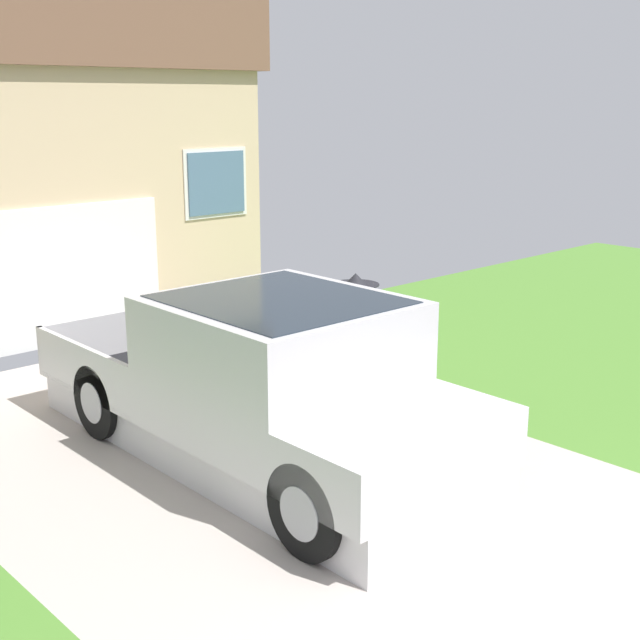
{
  "coord_description": "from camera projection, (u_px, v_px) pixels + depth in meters",
  "views": [
    {
      "loc": [
        -4.81,
        -1.71,
        3.51
      ],
      "look_at": [
        1.09,
        4.63,
        1.24
      ],
      "focal_mm": 47.86,
      "sensor_mm": 36.0,
      "label": 1
    }
  ],
  "objects": [
    {
      "name": "pickup_truck",
      "position": [
        273.0,
        390.0,
        8.23
      ],
      "size": [
        2.19,
        5.25,
        1.7
      ],
      "rotation": [
        0.0,
        0.0,
        3.13
      ],
      "color": "silver",
      "rests_on": "ground"
    },
    {
      "name": "person_with_hat",
      "position": [
        355.0,
        341.0,
        9.3
      ],
      "size": [
        0.53,
        0.51,
        1.69
      ],
      "rotation": [
        0.0,
        0.0,
        -3.21
      ],
      "color": "black",
      "rests_on": "ground"
    },
    {
      "name": "handbag",
      "position": [
        362.0,
        416.0,
        9.35
      ],
      "size": [
        0.32,
        0.16,
        0.39
      ],
      "color": "tan",
      "rests_on": "ground"
    }
  ]
}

